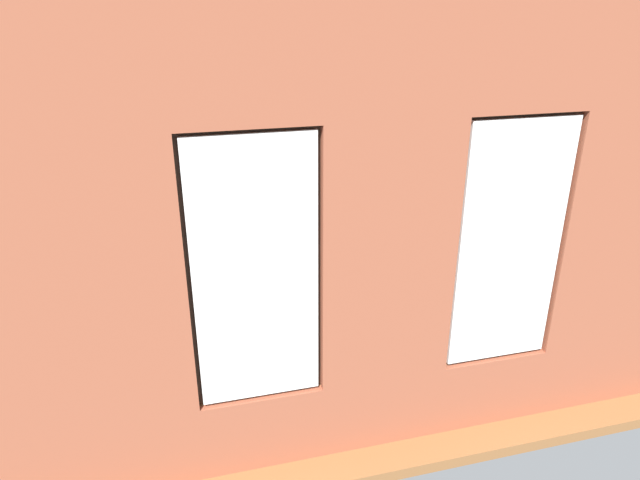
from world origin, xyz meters
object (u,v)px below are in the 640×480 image
(coffee_table, at_px, (313,255))
(couch_by_window, at_px, (318,367))
(couch_left, at_px, (499,253))
(potted_plant_near_tv, at_px, (87,325))
(candle_jar, at_px, (280,254))
(remote_gray, at_px, (324,254))
(remote_black, at_px, (296,248))
(table_plant_small, at_px, (312,241))
(potted_plant_foreground_right, at_px, (89,211))
(cup_ceramic, at_px, (340,240))
(tv_flatscreen, at_px, (36,254))
(potted_plant_corner_far_left, at_px, (622,285))
(potted_plant_corner_near_left, at_px, (444,182))
(media_console, at_px, (48,309))

(coffee_table, bearing_deg, couch_by_window, 77.04)
(couch_left, xyz_separation_m, potted_plant_near_tv, (4.92, 1.01, 0.28))
(candle_jar, xyz_separation_m, remote_gray, (-0.55, 0.00, -0.05))
(remote_black, xyz_separation_m, potted_plant_near_tv, (2.34, 1.58, 0.17))
(table_plant_small, relative_size, potted_plant_foreground_right, 0.20)
(cup_ceramic, height_order, candle_jar, candle_jar)
(remote_black, distance_m, potted_plant_near_tv, 2.83)
(tv_flatscreen, bearing_deg, couch_left, 179.76)
(coffee_table, height_order, potted_plant_foreground_right, potted_plant_foreground_right)
(potted_plant_corner_far_left, bearing_deg, coffee_table, -42.60)
(tv_flatscreen, xyz_separation_m, potted_plant_foreground_right, (-0.31, -1.88, -0.21))
(remote_black, bearing_deg, candle_jar, 106.69)
(potted_plant_corner_far_left, bearing_deg, couch_left, -85.04)
(potted_plant_corner_near_left, bearing_deg, potted_plant_near_tv, 30.30)
(tv_flatscreen, relative_size, potted_plant_corner_far_left, 0.71)
(cup_ceramic, distance_m, potted_plant_near_tv, 3.35)
(coffee_table, xyz_separation_m, remote_black, (0.18, -0.11, 0.06))
(cup_ceramic, distance_m, candle_jar, 0.90)
(remote_black, relative_size, media_console, 0.15)
(couch_by_window, height_order, table_plant_small, couch_by_window)
(coffee_table, relative_size, potted_plant_foreground_right, 1.10)
(table_plant_small, xyz_separation_m, potted_plant_corner_far_left, (-2.56, 2.35, 0.21))
(potted_plant_near_tv, xyz_separation_m, potted_plant_corner_near_left, (-5.07, -2.96, 0.09))
(table_plant_small, distance_m, tv_flatscreen, 3.13)
(couch_by_window, bearing_deg, candle_jar, -92.13)
(couch_by_window, xyz_separation_m, coffee_table, (-0.52, -2.27, 0.05))
(couch_by_window, relative_size, tv_flatscreen, 1.92)
(potted_plant_foreground_right, bearing_deg, remote_gray, 151.37)
(coffee_table, xyz_separation_m, potted_plant_foreground_right, (2.77, -1.44, 0.35))
(couch_left, xyz_separation_m, potted_plant_corner_near_left, (-0.15, -1.96, 0.37))
(media_console, height_order, potted_plant_corner_far_left, potted_plant_corner_far_left)
(couch_by_window, bearing_deg, remote_black, -98.08)
(couch_left, distance_m, potted_plant_near_tv, 5.03)
(table_plant_small, distance_m, potted_plant_near_tv, 2.92)
(cup_ceramic, bearing_deg, media_console, 9.70)
(candle_jar, distance_m, potted_plant_near_tv, 2.48)
(coffee_table, bearing_deg, remote_black, -31.03)
(couch_left, distance_m, cup_ceramic, 2.09)
(couch_left, bearing_deg, coffee_table, -103.80)
(coffee_table, bearing_deg, couch_left, 169.13)
(cup_ceramic, bearing_deg, potted_plant_corner_near_left, -147.95)
(potted_plant_corner_near_left, bearing_deg, couch_left, 85.60)
(couch_by_window, bearing_deg, media_console, -35.58)
(potted_plant_foreground_right, bearing_deg, table_plant_small, 152.54)
(couch_left, relative_size, potted_plant_corner_near_left, 1.38)
(couch_by_window, relative_size, candle_jar, 15.53)
(media_console, bearing_deg, potted_plant_corner_far_left, 161.24)
(potted_plant_near_tv, height_order, potted_plant_corner_near_left, potted_plant_corner_near_left)
(remote_gray, bearing_deg, media_console, 7.03)
(candle_jar, distance_m, potted_plant_corner_far_left, 3.75)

